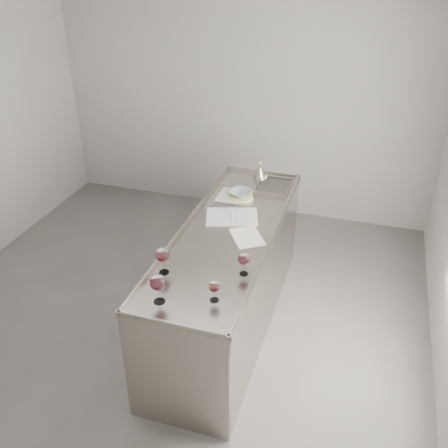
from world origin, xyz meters
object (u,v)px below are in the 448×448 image
(notebook, at_px, (232,216))
(ceramic_bowl, at_px, (241,193))
(counter, at_px, (228,278))
(wine_glass_small, at_px, (214,287))
(wine_glass_middle, at_px, (158,283))
(wine_glass_right, at_px, (244,259))
(wine_glass_left, at_px, (163,255))
(wine_funnel, at_px, (260,173))

(notebook, height_order, ceramic_bowl, ceramic_bowl)
(counter, xyz_separation_m, wine_glass_small, (0.17, -0.87, 0.58))
(wine_glass_middle, relative_size, ceramic_bowl, 1.08)
(wine_glass_right, distance_m, notebook, 0.84)
(wine_glass_middle, relative_size, wine_glass_right, 1.22)
(wine_glass_left, xyz_separation_m, wine_glass_right, (0.55, 0.15, -0.02))
(counter, distance_m, wine_glass_right, 0.84)
(wine_glass_right, relative_size, ceramic_bowl, 0.89)
(wine_glass_left, relative_size, wine_glass_small, 1.33)
(wine_glass_left, relative_size, ceramic_bowl, 1.04)
(wine_glass_middle, bearing_deg, wine_glass_left, 108.07)
(wine_glass_middle, height_order, ceramic_bowl, wine_glass_middle)
(notebook, distance_m, wine_funnel, 0.84)
(notebook, distance_m, ceramic_bowl, 0.38)
(wine_glass_small, bearing_deg, wine_glass_left, 156.52)
(wine_glass_left, xyz_separation_m, ceramic_bowl, (0.21, 1.29, -0.10))
(wine_glass_right, xyz_separation_m, wine_glass_small, (-0.11, -0.34, -0.02))
(wine_glass_right, relative_size, wine_glass_small, 1.14)
(wine_glass_middle, relative_size, notebook, 0.42)
(counter, height_order, wine_glass_right, wine_glass_right)
(wine_glass_left, bearing_deg, wine_glass_small, -23.48)
(wine_glass_small, xyz_separation_m, notebook, (-0.21, 1.11, -0.10))
(wine_glass_middle, bearing_deg, wine_glass_small, 19.53)
(wine_glass_small, bearing_deg, notebook, 100.71)
(wine_glass_middle, relative_size, wine_glass_small, 1.39)
(wine_glass_small, height_order, wine_funnel, wine_funnel)
(wine_glass_left, bearing_deg, wine_glass_right, 15.42)
(wine_glass_right, relative_size, notebook, 0.35)
(wine_glass_small, distance_m, ceramic_bowl, 1.51)
(notebook, bearing_deg, counter, -97.64)
(ceramic_bowl, bearing_deg, wine_glass_left, -99.05)
(wine_glass_left, relative_size, wine_glass_middle, 0.96)
(wine_glass_small, bearing_deg, ceramic_bowl, 99.10)
(wine_glass_small, bearing_deg, wine_glass_right, 72.88)
(wine_funnel, bearing_deg, ceramic_bowl, -97.98)
(ceramic_bowl, relative_size, wine_funnel, 1.02)
(wine_glass_middle, bearing_deg, wine_glass_right, 46.13)
(counter, relative_size, wine_glass_right, 13.75)
(wine_glass_right, bearing_deg, wine_glass_middle, -133.87)
(wine_glass_middle, bearing_deg, wine_funnel, 85.34)
(wine_glass_middle, relative_size, wine_funnel, 1.11)
(counter, height_order, ceramic_bowl, ceramic_bowl)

